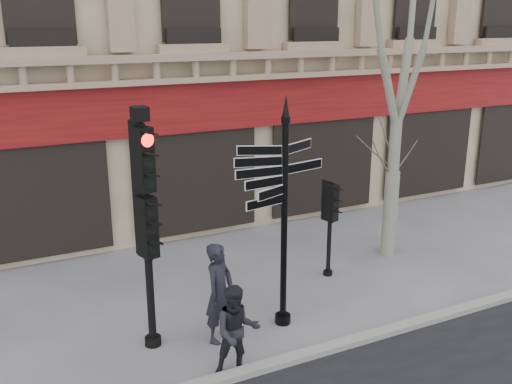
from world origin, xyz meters
TOP-DOWN VIEW (x-y plane):
  - ground at (0.00, 0.00)m, footprint 80.00×80.00m
  - kerb at (0.00, -1.40)m, footprint 80.00×0.25m
  - fingerpost at (-0.11, -0.15)m, footprint 1.90×1.90m
  - traffic_signal_main at (-2.63, 0.21)m, footprint 0.56×0.46m
  - traffic_signal_secondary at (1.89, 1.32)m, footprint 0.42×0.34m
  - plane_tree at (3.93, 1.70)m, footprint 3.16×3.16m
  - pedestrian_a at (-1.45, -0.15)m, footprint 0.83×0.79m
  - pedestrian_b at (-1.62, -1.30)m, footprint 0.90×0.77m

SIDE VIEW (x-z plane):
  - ground at x=0.00m, z-range 0.00..0.00m
  - kerb at x=0.00m, z-range 0.00..0.12m
  - pedestrian_b at x=-1.62m, z-range 0.00..1.62m
  - pedestrian_a at x=-1.45m, z-range 0.00..1.90m
  - traffic_signal_secondary at x=1.89m, z-range 0.44..2.65m
  - traffic_signal_main at x=-2.63m, z-range 0.58..4.95m
  - fingerpost at x=-0.11m, z-range 0.77..5.25m
  - plane_tree at x=3.93m, z-range 1.69..10.09m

